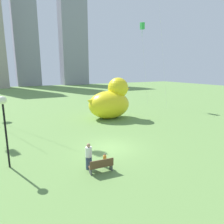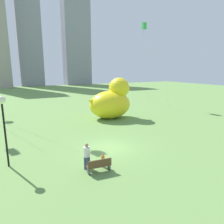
{
  "view_description": "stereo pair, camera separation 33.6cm",
  "coord_description": "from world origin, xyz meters",
  "px_view_note": "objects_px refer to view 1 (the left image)",
  "views": [
    {
      "loc": [
        -7.18,
        -13.8,
        6.27
      ],
      "look_at": [
        1.79,
        2.89,
        2.27
      ],
      "focal_mm": 32.33,
      "sensor_mm": 36.0,
      "label": 1
    },
    {
      "loc": [
        -6.88,
        -13.96,
        6.27
      ],
      "look_at": [
        1.79,
        2.89,
        2.27
      ],
      "focal_mm": 32.33,
      "sensor_mm": 36.0,
      "label": 2
    }
  ],
  "objects_px": {
    "giant_inflatable_duck": "(111,101)",
    "lamppost": "(4,112)",
    "person_adult": "(89,155)",
    "person_child": "(105,160)",
    "park_bench": "(101,165)",
    "kite_green": "(142,26)"
  },
  "relations": [
    {
      "from": "giant_inflatable_duck",
      "to": "lamppost",
      "type": "relative_size",
      "value": 1.35
    },
    {
      "from": "person_adult",
      "to": "lamppost",
      "type": "xyz_separation_m",
      "value": [
        -4.5,
        2.68,
        2.72
      ]
    },
    {
      "from": "person_child",
      "to": "giant_inflatable_duck",
      "type": "xyz_separation_m",
      "value": [
        6.73,
        11.9,
        1.73
      ]
    },
    {
      "from": "park_bench",
      "to": "giant_inflatable_duck",
      "type": "bearing_deg",
      "value": 59.82
    },
    {
      "from": "park_bench",
      "to": "giant_inflatable_duck",
      "type": "height_order",
      "value": "giant_inflatable_duck"
    },
    {
      "from": "person_adult",
      "to": "person_child",
      "type": "distance_m",
      "value": 1.14
    },
    {
      "from": "park_bench",
      "to": "lamppost",
      "type": "xyz_separation_m",
      "value": [
        -5.0,
        3.48,
        3.2
      ]
    },
    {
      "from": "park_bench",
      "to": "person_child",
      "type": "distance_m",
      "value": 0.76
    },
    {
      "from": "person_adult",
      "to": "giant_inflatable_duck",
      "type": "relative_size",
      "value": 0.27
    },
    {
      "from": "park_bench",
      "to": "kite_green",
      "type": "height_order",
      "value": "kite_green"
    },
    {
      "from": "giant_inflatable_duck",
      "to": "lamppost",
      "type": "xyz_separation_m",
      "value": [
        -12.24,
        -8.97,
        1.43
      ]
    },
    {
      "from": "lamppost",
      "to": "giant_inflatable_duck",
      "type": "bearing_deg",
      "value": 36.24
    },
    {
      "from": "person_adult",
      "to": "kite_green",
      "type": "distance_m",
      "value": 27.97
    },
    {
      "from": "giant_inflatable_duck",
      "to": "kite_green",
      "type": "distance_m",
      "value": 16.03
    },
    {
      "from": "person_child",
      "to": "kite_green",
      "type": "distance_m",
      "value": 27.72
    },
    {
      "from": "person_child",
      "to": "giant_inflatable_duck",
      "type": "distance_m",
      "value": 13.78
    },
    {
      "from": "person_adult",
      "to": "park_bench",
      "type": "bearing_deg",
      "value": -57.92
    },
    {
      "from": "giant_inflatable_duck",
      "to": "park_bench",
      "type": "bearing_deg",
      "value": -120.18
    },
    {
      "from": "park_bench",
      "to": "person_adult",
      "type": "xyz_separation_m",
      "value": [
        -0.5,
        0.8,
        0.48
      ]
    },
    {
      "from": "giant_inflatable_duck",
      "to": "lamppost",
      "type": "height_order",
      "value": "giant_inflatable_duck"
    },
    {
      "from": "kite_green",
      "to": "lamppost",
      "type": "bearing_deg",
      "value": -144.5
    },
    {
      "from": "lamppost",
      "to": "kite_green",
      "type": "distance_m",
      "value": 28.41
    }
  ]
}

